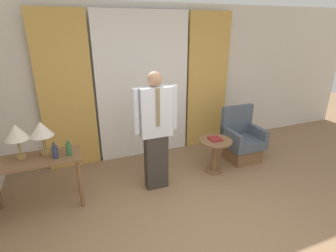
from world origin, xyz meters
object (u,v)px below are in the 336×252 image
table_lamp_right (41,130)px  person (156,128)px  desk (35,167)px  book (215,139)px  table_lamp_left (16,133)px  armchair (242,141)px  side_table (215,150)px  bottle_near_edge (69,149)px  bottle_by_lamp (55,152)px

table_lamp_right → person: size_ratio=0.26×
desk → book: bearing=-0.3°
desk → table_lamp_left: 0.50m
table_lamp_right → armchair: table_lamp_right is taller
table_lamp_left → armchair: 3.59m
table_lamp_right → desk: bearing=-150.5°
side_table → desk: bearing=179.3°
book → bottle_near_edge: bearing=-178.8°
bottle_by_lamp → book: bottle_by_lamp is taller
bottle_near_edge → person: (1.18, -0.03, 0.13)m
person → table_lamp_left: bearing=174.4°
table_lamp_right → armchair: 3.31m
person → armchair: size_ratio=1.82×
table_lamp_left → book: 2.85m
desk → bottle_by_lamp: bearing=-16.9°
bottle_near_edge → person: bearing=-1.6°
table_lamp_left → person: 1.77m
side_table → armchair: bearing=17.0°
table_lamp_right → bottle_near_edge: table_lamp_right is taller
table_lamp_left → table_lamp_right: size_ratio=1.00×
desk → bottle_by_lamp: size_ratio=5.42×
table_lamp_left → bottle_by_lamp: (0.41, -0.16, -0.26)m
desk → table_lamp_right: size_ratio=2.50×
table_lamp_left → side_table: (2.81, -0.11, -0.70)m
desk → bottle_near_edge: bearing=-7.9°
book → table_lamp_right: bearing=177.9°
side_table → book: book is taller
desk → person: person is taller
desk → book: (2.67, -0.01, -0.03)m
side_table → table_lamp_left: bearing=177.8°
desk → table_lamp_right: 0.50m
table_lamp_left → armchair: size_ratio=0.47×
armchair → side_table: size_ratio=1.68×
bottle_by_lamp → book: (2.40, 0.07, -0.24)m
table_lamp_left → bottle_near_edge: size_ratio=2.16×
table_lamp_right → bottle_by_lamp: 0.33m
person → book: 1.12m
bottle_near_edge → person: size_ratio=0.12×
desk → armchair: bearing=3.1°
desk → table_lamp_right: table_lamp_right is taller
armchair → bottle_near_edge: bearing=-175.3°
bottle_near_edge → armchair: bearing=4.7°
armchair → book: armchair is taller
table_lamp_right → armchair: size_ratio=0.47×
bottle_near_edge → armchair: (2.93, 0.24, -0.48)m
table_lamp_right → bottle_by_lamp: size_ratio=2.17×
desk → side_table: (2.67, -0.03, -0.23)m
table_lamp_right → side_table: 2.63m
bottle_near_edge → bottle_by_lamp: (-0.17, -0.02, -0.00)m
bottle_by_lamp → side_table: bearing=1.2°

